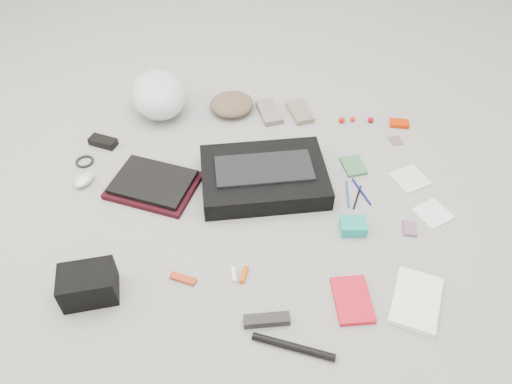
{
  "coord_description": "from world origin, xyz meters",
  "views": [
    {
      "loc": [
        0.07,
        -1.4,
        1.51
      ],
      "look_at": [
        0.0,
        0.0,
        0.05
      ],
      "focal_mm": 35.0,
      "sensor_mm": 36.0,
      "label": 1
    }
  ],
  "objects_px": {
    "messenger_bag": "(264,177)",
    "accordion_wallet": "(353,226)",
    "bike_helmet": "(159,95)",
    "camera_bag": "(88,285)",
    "book_red": "(352,300)",
    "laptop": "(153,182)"
  },
  "relations": [
    {
      "from": "messenger_bag",
      "to": "bike_helmet",
      "type": "height_order",
      "value": "bike_helmet"
    },
    {
      "from": "bike_helmet",
      "to": "book_red",
      "type": "bearing_deg",
      "value": -71.51
    },
    {
      "from": "laptop",
      "to": "bike_helmet",
      "type": "height_order",
      "value": "bike_helmet"
    },
    {
      "from": "laptop",
      "to": "book_red",
      "type": "height_order",
      "value": "laptop"
    },
    {
      "from": "messenger_bag",
      "to": "accordion_wallet",
      "type": "xyz_separation_m",
      "value": [
        0.36,
        -0.24,
        -0.02
      ]
    },
    {
      "from": "laptop",
      "to": "bike_helmet",
      "type": "relative_size",
      "value": 0.97
    },
    {
      "from": "messenger_bag",
      "to": "accordion_wallet",
      "type": "relative_size",
      "value": 5.32
    },
    {
      "from": "bike_helmet",
      "to": "camera_bag",
      "type": "relative_size",
      "value": 1.75
    },
    {
      "from": "laptop",
      "to": "accordion_wallet",
      "type": "bearing_deg",
      "value": 2.27
    },
    {
      "from": "camera_bag",
      "to": "book_red",
      "type": "xyz_separation_m",
      "value": [
        0.91,
        0.02,
        -0.05
      ]
    },
    {
      "from": "laptop",
      "to": "book_red",
      "type": "relative_size",
      "value": 1.71
    },
    {
      "from": "camera_bag",
      "to": "book_red",
      "type": "distance_m",
      "value": 0.91
    },
    {
      "from": "camera_bag",
      "to": "accordion_wallet",
      "type": "bearing_deg",
      "value": 5.51
    },
    {
      "from": "messenger_bag",
      "to": "laptop",
      "type": "xyz_separation_m",
      "value": [
        -0.46,
        -0.05,
        -0.01
      ]
    },
    {
      "from": "book_red",
      "to": "accordion_wallet",
      "type": "xyz_separation_m",
      "value": [
        0.03,
        0.32,
        0.01
      ]
    },
    {
      "from": "messenger_bag",
      "to": "bike_helmet",
      "type": "bearing_deg",
      "value": 127.88
    },
    {
      "from": "bike_helmet",
      "to": "book_red",
      "type": "relative_size",
      "value": 1.77
    },
    {
      "from": "messenger_bag",
      "to": "laptop",
      "type": "distance_m",
      "value": 0.46
    },
    {
      "from": "bike_helmet",
      "to": "book_red",
      "type": "height_order",
      "value": "bike_helmet"
    },
    {
      "from": "camera_bag",
      "to": "bike_helmet",
      "type": "bearing_deg",
      "value": 72.94
    },
    {
      "from": "camera_bag",
      "to": "book_red",
      "type": "bearing_deg",
      "value": -13.29
    },
    {
      "from": "bike_helmet",
      "to": "accordion_wallet",
      "type": "xyz_separation_m",
      "value": [
        0.88,
        -0.72,
        -0.07
      ]
    }
  ]
}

